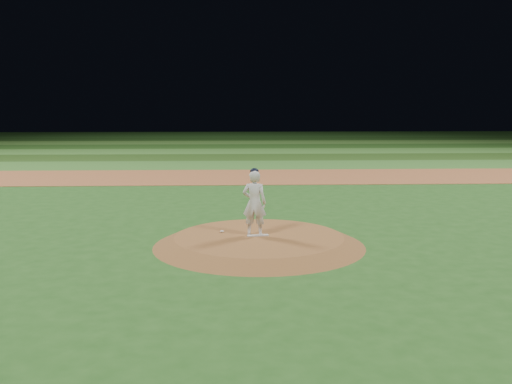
% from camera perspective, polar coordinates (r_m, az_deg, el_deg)
% --- Properties ---
extents(ground, '(120.00, 120.00, 0.00)m').
position_cam_1_polar(ground, '(14.94, 0.31, -5.36)').
color(ground, '#23551B').
rests_on(ground, ground).
extents(infield_dirt_band, '(70.00, 6.00, 0.02)m').
position_cam_1_polar(infield_dirt_band, '(28.70, -0.96, 1.54)').
color(infield_dirt_band, '#9C5830').
rests_on(infield_dirt_band, ground).
extents(outfield_stripe_0, '(70.00, 5.00, 0.02)m').
position_cam_1_polar(outfield_stripe_0, '(34.17, -1.17, 2.71)').
color(outfield_stripe_0, '#377028').
rests_on(outfield_stripe_0, ground).
extents(outfield_stripe_1, '(70.00, 5.00, 0.02)m').
position_cam_1_polar(outfield_stripe_1, '(39.14, -1.32, 3.50)').
color(outfield_stripe_1, '#254917').
rests_on(outfield_stripe_1, ground).
extents(outfield_stripe_2, '(70.00, 5.00, 0.02)m').
position_cam_1_polar(outfield_stripe_2, '(44.12, -1.43, 4.10)').
color(outfield_stripe_2, '#3E7C2D').
rests_on(outfield_stripe_2, ground).
extents(outfield_stripe_3, '(70.00, 5.00, 0.02)m').
position_cam_1_polar(outfield_stripe_3, '(49.10, -1.52, 4.59)').
color(outfield_stripe_3, '#224C18').
rests_on(outfield_stripe_3, ground).
extents(outfield_stripe_4, '(70.00, 5.00, 0.02)m').
position_cam_1_polar(outfield_stripe_4, '(54.09, -1.59, 4.98)').
color(outfield_stripe_4, '#40762B').
rests_on(outfield_stripe_4, ground).
extents(outfield_stripe_5, '(70.00, 5.00, 0.02)m').
position_cam_1_polar(outfield_stripe_5, '(59.08, -1.65, 5.31)').
color(outfield_stripe_5, '#1D4415').
rests_on(outfield_stripe_5, ground).
extents(pitchers_mound, '(5.50, 5.50, 0.25)m').
position_cam_1_polar(pitchers_mound, '(14.91, 0.31, -4.89)').
color(pitchers_mound, brown).
rests_on(pitchers_mound, ground).
extents(pitching_rubber, '(0.57, 0.22, 0.03)m').
position_cam_1_polar(pitching_rubber, '(14.88, 0.18, -4.36)').
color(pitching_rubber, silver).
rests_on(pitching_rubber, pitchers_mound).
extents(rosin_bag, '(0.11, 0.11, 0.06)m').
position_cam_1_polar(rosin_bag, '(15.30, -3.42, -3.95)').
color(rosin_bag, silver).
rests_on(rosin_bag, pitchers_mound).
extents(pitcher_on_mound, '(0.70, 0.53, 1.77)m').
position_cam_1_polar(pitcher_on_mound, '(14.81, -0.16, -1.05)').
color(pitcher_on_mound, silver).
rests_on(pitcher_on_mound, pitchers_mound).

